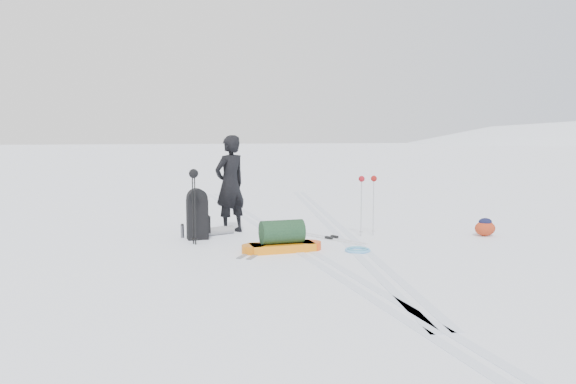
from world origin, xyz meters
name	(u,v)px	position (x,y,z in m)	size (l,w,h in m)	color
ground	(293,244)	(0.00, 0.00, 0.00)	(200.00, 200.00, 0.00)	white
ski_tracks	(312,234)	(0.61, 0.88, 0.00)	(3.38, 17.97, 0.01)	silver
skier	(230,184)	(-0.98, 1.47, 1.01)	(0.73, 0.48, 2.01)	black
pulk_sled	(282,239)	(-0.34, -0.56, 0.21)	(1.46, 0.55, 0.55)	orange
expedition_rucksack	(200,215)	(-1.63, 0.96, 0.46)	(0.99, 0.72, 0.99)	black
ski_poles_black	(194,183)	(-1.78, 0.41, 1.15)	(0.17, 0.19, 1.40)	black
ski_poles_silver	(368,186)	(1.65, 0.49, 1.02)	(0.39, 0.14, 1.21)	#B4B7BB
touring_skis_grey	(262,248)	(-0.64, -0.29, 0.01)	(1.12, 1.65, 0.06)	gray
touring_skis_white	(332,238)	(0.85, 0.32, 0.01)	(1.02, 1.53, 0.06)	silver
rope_coil	(358,250)	(0.95, -0.87, 0.03)	(0.52, 0.52, 0.05)	#5FADE8
small_daypack	(485,227)	(3.95, -0.06, 0.18)	(0.53, 0.51, 0.36)	maroon
thermos_pair	(187,231)	(-1.88, 1.17, 0.13)	(0.28, 0.18, 0.28)	#53545A
stuff_sack	(268,241)	(-0.50, -0.14, 0.10)	(0.34, 0.26, 0.21)	black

